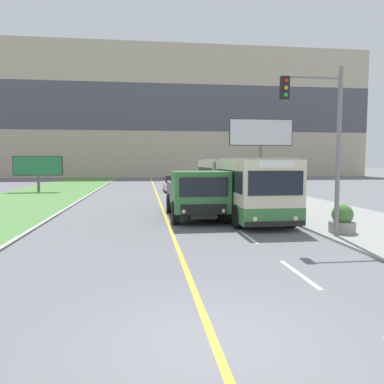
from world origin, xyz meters
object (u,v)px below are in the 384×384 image
object	(u,v)px
billboard_large	(261,135)
billboard_small	(38,167)
dump_truck	(197,195)
planter_round_near	(342,220)
planter_round_second	(291,204)
car_distant	(174,184)
traffic_light_mast	(322,130)
city_bus	(237,185)

from	to	relation	value
billboard_large	billboard_small	xyz separation A→B (m)	(-20.82, -0.17, -3.07)
dump_truck	billboard_small	xyz separation A→B (m)	(-12.01, 17.74, 1.11)
planter_round_near	planter_round_second	world-z (taller)	planter_round_second
car_distant	traffic_light_mast	distance (m)	22.55
car_distant	planter_round_near	distance (m)	22.00
city_bus	planter_round_second	bearing A→B (deg)	-30.53
billboard_large	city_bus	bearing A→B (deg)	-111.98
billboard_large	planter_round_near	bearing A→B (deg)	-99.73
traffic_light_mast	billboard_small	distance (m)	27.64
city_bus	planter_round_near	bearing A→B (deg)	-69.68
car_distant	planter_round_second	world-z (taller)	car_distant
planter_round_second	billboard_small	bearing A→B (deg)	135.34
billboard_small	planter_round_near	size ratio (longest dim) A/B	3.96
dump_truck	planter_round_near	bearing A→B (deg)	-40.74
planter_round_near	planter_round_second	bearing A→B (deg)	89.16
billboard_large	planter_round_near	xyz separation A→B (m)	(-3.81, -22.22, -4.81)
billboard_small	planter_round_second	xyz separation A→B (m)	(17.08, -16.88, -1.72)
dump_truck	billboard_large	distance (m)	20.40
dump_truck	planter_round_second	xyz separation A→B (m)	(5.07, 0.86, -0.60)
city_bus	billboard_small	size ratio (longest dim) A/B	2.87
city_bus	billboard_large	distance (m)	17.22
traffic_light_mast	planter_round_near	world-z (taller)	traffic_light_mast
dump_truck	planter_round_second	distance (m)	5.18
traffic_light_mast	planter_round_second	xyz separation A→B (m)	(1.25, 5.72, -3.31)
city_bus	car_distant	world-z (taller)	city_bus
billboard_large	billboard_small	bearing A→B (deg)	-179.53
traffic_light_mast	city_bus	bearing A→B (deg)	100.18
city_bus	dump_truck	world-z (taller)	city_bus
city_bus	planter_round_second	size ratio (longest dim) A/B	10.83
billboard_small	planter_round_near	xyz separation A→B (m)	(17.01, -22.05, -1.74)
city_bus	billboard_small	world-z (taller)	billboard_small
planter_round_near	dump_truck	bearing A→B (deg)	139.26
traffic_light_mast	billboard_small	xyz separation A→B (m)	(-15.83, 22.60, -1.59)
traffic_light_mast	car_distant	bearing A→B (deg)	99.30
city_bus	billboard_small	xyz separation A→B (m)	(-14.54, 15.38, 0.80)
car_distant	billboard_large	distance (m)	9.81
city_bus	billboard_large	xyz separation A→B (m)	(6.28, 15.55, 3.87)
traffic_light_mast	planter_round_near	xyz separation A→B (m)	(1.17, 0.55, -3.33)
planter_round_second	car_distant	bearing A→B (deg)	106.58
car_distant	traffic_light_mast	bearing A→B (deg)	-80.70
billboard_small	traffic_light_mast	bearing A→B (deg)	-54.98
dump_truck	planter_round_second	bearing A→B (deg)	9.61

